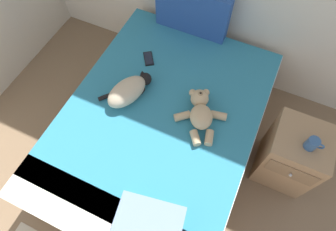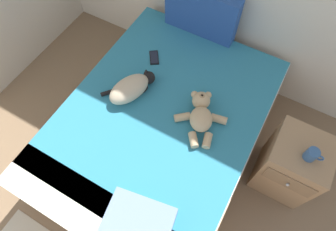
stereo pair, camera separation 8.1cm
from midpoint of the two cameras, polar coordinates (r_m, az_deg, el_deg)
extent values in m
cube|color=#9E7A56|center=(2.46, -2.25, -4.20)|extent=(1.46, 1.97, 0.33)
cube|color=white|center=(2.23, -2.48, -1.29)|extent=(1.41, 1.92, 0.21)
cube|color=teal|center=(2.15, -1.91, 1.40)|extent=(1.40, 1.78, 0.02)
cube|color=silver|center=(1.92, -14.14, -19.81)|extent=(1.40, 0.32, 0.02)
cube|color=#264C99|center=(2.52, 3.98, 20.32)|extent=(0.63, 0.12, 0.42)
ellipsoid|color=#C6B293|center=(2.16, -9.38, 4.72)|extent=(0.29, 0.38, 0.15)
sphere|color=black|center=(2.24, -5.65, 7.30)|extent=(0.10, 0.10, 0.10)
cone|color=black|center=(2.21, -6.27, 8.58)|extent=(0.04, 0.04, 0.04)
cone|color=black|center=(2.18, -5.28, 7.80)|extent=(0.04, 0.04, 0.04)
cylinder|color=black|center=(2.24, -12.98, 3.90)|extent=(0.13, 0.14, 0.03)
ellipsoid|color=black|center=(2.21, -6.73, 4.86)|extent=(0.09, 0.11, 0.04)
ellipsoid|color=tan|center=(2.04, 5.58, -0.30)|extent=(0.23, 0.25, 0.14)
sphere|color=tan|center=(2.11, 5.30, 3.41)|extent=(0.14, 0.14, 0.14)
sphere|color=#9E7F58|center=(2.08, 5.40, 4.09)|extent=(0.05, 0.05, 0.05)
sphere|color=black|center=(2.06, 5.46, 4.44)|extent=(0.02, 0.02, 0.02)
sphere|color=tan|center=(2.13, 3.88, 4.56)|extent=(0.05, 0.05, 0.05)
sphere|color=tan|center=(2.14, 6.59, 4.59)|extent=(0.05, 0.05, 0.05)
cylinder|color=tan|center=(2.07, 1.76, -0.16)|extent=(0.13, 0.12, 0.06)
cylinder|color=tan|center=(2.00, 4.37, -4.57)|extent=(0.11, 0.12, 0.06)
cylinder|color=tan|center=(2.10, 9.06, -0.04)|extent=(0.13, 0.08, 0.06)
cylinder|color=tan|center=(2.01, 7.14, -4.50)|extent=(0.08, 0.12, 0.06)
cube|color=black|center=(2.43, -4.93, 11.32)|extent=(0.14, 0.16, 0.01)
cube|color=black|center=(2.42, -4.94, 11.40)|extent=(0.12, 0.14, 0.00)
cube|color=#728CB7|center=(1.81, -5.24, -20.96)|extent=(0.44, 0.34, 0.11)
cube|color=#9E7A56|center=(2.42, 22.54, -7.48)|extent=(0.41, 0.40, 0.61)
cube|color=#866849|center=(2.22, 22.57, -10.70)|extent=(0.35, 0.01, 0.17)
sphere|color=#B2B2B7|center=(2.21, 22.47, -11.06)|extent=(0.02, 0.02, 0.02)
cylinder|color=#33598C|center=(2.11, 26.04, -5.16)|extent=(0.08, 0.08, 0.09)
torus|color=#33598C|center=(2.12, 27.37, -5.59)|extent=(0.06, 0.01, 0.06)
camera|label=1|loc=(0.04, -91.13, -2.02)|focal=30.25mm
camera|label=2|loc=(0.04, 88.87, 2.02)|focal=30.25mm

